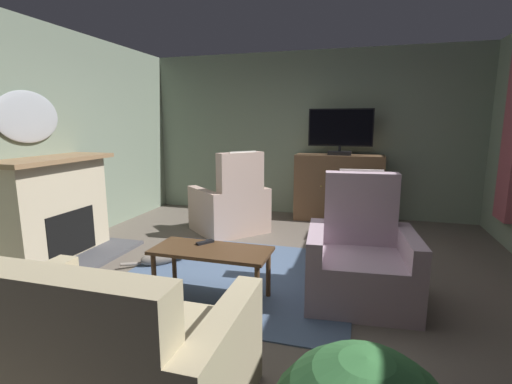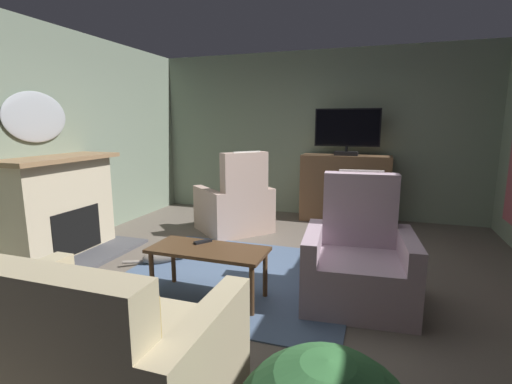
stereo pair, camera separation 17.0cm
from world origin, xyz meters
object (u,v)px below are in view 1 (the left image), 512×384
object	(u,v)px
wall_mirror_oval	(28,117)
cat	(162,257)
fireplace	(55,211)
tv_cabinet	(338,189)
sofa_floral	(106,359)
armchair_by_fireplace	(231,207)
armchair_facing_sofa	(360,261)
tv_remote	(205,242)
coffee_table	(211,255)
television	(340,131)

from	to	relation	value
wall_mirror_oval	cat	world-z (taller)	wall_mirror_oval
fireplace	tv_cabinet	size ratio (longest dim) A/B	1.07
wall_mirror_oval	sofa_floral	distance (m)	3.27
armchair_by_fireplace	fireplace	bearing A→B (deg)	-134.94
armchair_facing_sofa	armchair_by_fireplace	size ratio (longest dim) A/B	0.90
fireplace	cat	size ratio (longest dim) A/B	2.48
tv_remote	armchair_facing_sofa	bearing A→B (deg)	136.88
fireplace	sofa_floral	distance (m)	2.82
fireplace	tv_remote	size ratio (longest dim) A/B	8.66
coffee_table	cat	world-z (taller)	coffee_table
armchair_facing_sofa	cat	xyz separation A→B (m)	(-2.14, 0.23, -0.27)
coffee_table	armchair_facing_sofa	world-z (taller)	armchair_facing_sofa
wall_mirror_oval	cat	distance (m)	2.17
tv_remote	sofa_floral	xyz separation A→B (m)	(0.08, -1.52, -0.16)
tv_remote	armchair_by_fireplace	distance (m)	1.97
tv_cabinet	television	world-z (taller)	television
wall_mirror_oval	armchair_facing_sofa	bearing A→B (deg)	-1.23
tv_remote	armchair_by_fireplace	bearing A→B (deg)	-130.82
television	armchair_by_fireplace	xyz separation A→B (m)	(-1.45, -1.04, -1.09)
coffee_table	tv_remote	size ratio (longest dim) A/B	6.21
tv_remote	cat	bearing A→B (deg)	-87.04
television	cat	bearing A→B (deg)	-125.53
sofa_floral	armchair_by_fireplace	world-z (taller)	armchair_by_fireplace
tv_cabinet	armchair_facing_sofa	size ratio (longest dim) A/B	1.21
tv_remote	armchair_facing_sofa	size ratio (longest dim) A/B	0.15
tv_remote	armchair_by_fireplace	size ratio (longest dim) A/B	0.13
armchair_by_fireplace	cat	distance (m)	1.49
armchair_by_fireplace	television	bearing A→B (deg)	35.65
sofa_floral	armchair_by_fireplace	distance (m)	3.48
tv_remote	armchair_facing_sofa	distance (m)	1.42
fireplace	tv_cabinet	xyz separation A→B (m)	(3.03, 2.68, -0.06)
tv_cabinet	coffee_table	world-z (taller)	tv_cabinet
wall_mirror_oval	sofa_floral	size ratio (longest dim) A/B	0.58
tv_cabinet	sofa_floral	xyz separation A→B (m)	(-0.93, -4.53, -0.19)
fireplace	armchair_by_fireplace	distance (m)	2.24
fireplace	armchair_by_fireplace	bearing A→B (deg)	45.06
wall_mirror_oval	armchair_by_fireplace	size ratio (longest dim) A/B	0.68
coffee_table	armchair_by_fireplace	xyz separation A→B (m)	(-0.55, 2.04, -0.05)
coffee_table	tv_remote	distance (m)	0.18
coffee_table	armchair_by_fireplace	size ratio (longest dim) A/B	0.84
armchair_by_fireplace	wall_mirror_oval	bearing A→B (deg)	-139.10
armchair_by_fireplace	tv_remote	bearing A→B (deg)	-77.11
wall_mirror_oval	sofa_floral	world-z (taller)	wall_mirror_oval
television	armchair_by_fireplace	world-z (taller)	television
tv_remote	sofa_floral	size ratio (longest dim) A/B	0.11
cat	fireplace	bearing A→B (deg)	-173.03
coffee_table	tv_remote	world-z (taller)	tv_remote
television	coffee_table	size ratio (longest dim) A/B	0.94
armchair_by_fireplace	tv_cabinet	bearing A→B (deg)	37.01
tv_cabinet	coffee_table	bearing A→B (deg)	-105.97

